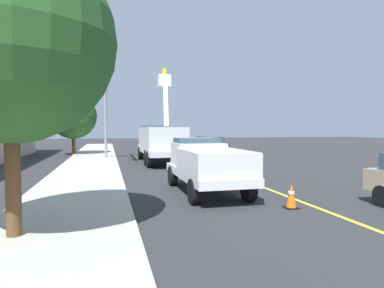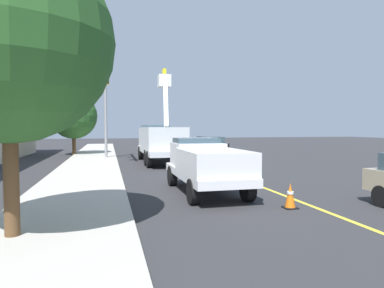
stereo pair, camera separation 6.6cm
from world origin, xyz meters
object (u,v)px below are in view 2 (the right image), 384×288
object	(u,v)px
service_pickup_truck	(206,164)
passing_minivan	(210,144)
traffic_cone_leading	(290,196)
traffic_cone_mid_front	(210,165)
traffic_signal_mast	(105,92)
traffic_cone_mid_rear	(175,154)
utility_bucket_truck	(160,140)

from	to	relation	value
service_pickup_truck	passing_minivan	xyz separation A→B (m)	(17.47, -5.54, -0.15)
traffic_cone_leading	traffic_cone_mid_front	size ratio (longest dim) A/B	1.06
passing_minivan	traffic_signal_mast	xyz separation A→B (m)	(-3.72, 9.30, 4.20)
traffic_cone_mid_front	traffic_cone_mid_rear	bearing A→B (deg)	2.46
passing_minivan	traffic_signal_mast	size ratio (longest dim) A/B	0.61
traffic_cone_leading	passing_minivan	bearing A→B (deg)	-10.26
passing_minivan	traffic_signal_mast	bearing A→B (deg)	111.78
passing_minivan	traffic_cone_mid_front	bearing A→B (deg)	162.88
traffic_cone_leading	traffic_signal_mast	distance (m)	18.33
traffic_cone_mid_front	traffic_signal_mast	size ratio (longest dim) A/B	0.09
utility_bucket_truck	service_pickup_truck	size ratio (longest dim) A/B	1.46
service_pickup_truck	traffic_cone_leading	distance (m)	3.62
traffic_cone_leading	traffic_cone_mid_rear	xyz separation A→B (m)	(17.96, 0.11, -0.01)
traffic_cone_leading	traffic_cone_mid_rear	world-z (taller)	traffic_cone_leading
utility_bucket_truck	traffic_cone_mid_front	distance (m)	5.84
service_pickup_truck	traffic_signal_mast	world-z (taller)	traffic_signal_mast
traffic_cone_leading	traffic_cone_mid_front	xyz separation A→B (m)	(9.31, -0.26, -0.02)
service_pickup_truck	traffic_cone_mid_front	world-z (taller)	service_pickup_truck
traffic_cone_leading	traffic_cone_mid_front	bearing A→B (deg)	-1.63
passing_minivan	service_pickup_truck	bearing A→B (deg)	162.41
service_pickup_truck	traffic_cone_mid_front	xyz separation A→B (m)	(6.28, -2.09, -0.75)
traffic_cone_mid_front	traffic_cone_mid_rear	world-z (taller)	traffic_cone_mid_rear
utility_bucket_truck	traffic_signal_mast	world-z (taller)	traffic_signal_mast
service_pickup_truck	traffic_signal_mast	xyz separation A→B (m)	(13.75, 3.76, 4.05)
traffic_cone_mid_front	traffic_signal_mast	bearing A→B (deg)	38.05
utility_bucket_truck	service_pickup_truck	world-z (taller)	utility_bucket_truck
utility_bucket_truck	traffic_cone_mid_rear	xyz separation A→B (m)	(3.34, -1.72, -1.24)
service_pickup_truck	traffic_cone_mid_front	bearing A→B (deg)	-18.42
service_pickup_truck	traffic_cone_leading	world-z (taller)	service_pickup_truck
service_pickup_truck	traffic_signal_mast	bearing A→B (deg)	15.30
passing_minivan	traffic_cone_leading	world-z (taller)	passing_minivan
utility_bucket_truck	traffic_cone_mid_rear	bearing A→B (deg)	-27.25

